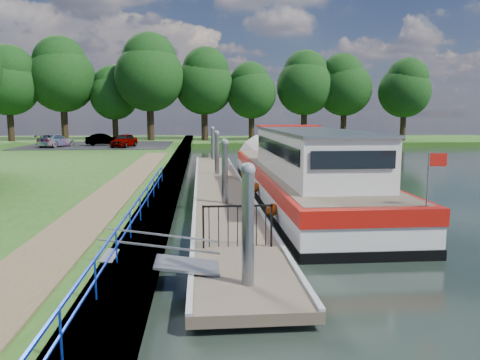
{
  "coord_description": "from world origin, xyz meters",
  "views": [
    {
      "loc": [
        -0.95,
        -9.78,
        3.91
      ],
      "look_at": [
        0.55,
        7.88,
        1.4
      ],
      "focal_mm": 35.0,
      "sensor_mm": 36.0,
      "label": 1
    }
  ],
  "objects": [
    {
      "name": "ground",
      "position": [
        0.0,
        0.0,
        0.0
      ],
      "size": [
        160.0,
        160.0,
        0.0
      ],
      "primitive_type": "plane",
      "color": "black",
      "rests_on": "ground"
    },
    {
      "name": "bank_edge",
      "position": [
        -2.55,
        15.0,
        0.39
      ],
      "size": [
        1.1,
        90.0,
        0.78
      ],
      "primitive_type": "cube",
      "color": "#473D2D",
      "rests_on": "ground"
    },
    {
      "name": "far_bank",
      "position": [
        12.0,
        52.0,
        0.3
      ],
      "size": [
        60.0,
        18.0,
        0.6
      ],
      "primitive_type": "cube",
      "color": "#254D16",
      "rests_on": "ground"
    },
    {
      "name": "footpath",
      "position": [
        -4.4,
        8.0,
        0.8
      ],
      "size": [
        1.6,
        40.0,
        0.05
      ],
      "primitive_type": "cube",
      "color": "brown",
      "rests_on": "riverbank"
    },
    {
      "name": "carpark",
      "position": [
        -11.0,
        38.0,
        0.81
      ],
      "size": [
        14.0,
        12.0,
        0.06
      ],
      "primitive_type": "cube",
      "color": "black",
      "rests_on": "riverbank"
    },
    {
      "name": "blue_fence",
      "position": [
        -2.75,
        3.0,
        1.31
      ],
      "size": [
        0.04,
        18.04,
        0.72
      ],
      "color": "#0C2DBF",
      "rests_on": "riverbank"
    },
    {
      "name": "pontoon",
      "position": [
        0.0,
        13.0,
        0.18
      ],
      "size": [
        2.5,
        30.0,
        0.56
      ],
      "color": "brown",
      "rests_on": "ground"
    },
    {
      "name": "mooring_piles",
      "position": [
        0.0,
        13.0,
        1.28
      ],
      "size": [
        0.3,
        27.3,
        3.55
      ],
      "color": "gray",
      "rests_on": "ground"
    },
    {
      "name": "gangway",
      "position": [
        -1.85,
        0.5,
        0.63
      ],
      "size": [
        2.58,
        1.0,
        0.92
      ],
      "color": "#A5A8AD",
      "rests_on": "ground"
    },
    {
      "name": "gate_panel",
      "position": [
        -0.0,
        2.2,
        1.15
      ],
      "size": [
        1.85,
        0.05,
        1.15
      ],
      "color": "black",
      "rests_on": "ground"
    },
    {
      "name": "barge",
      "position": [
        3.6,
        12.24,
        1.09
      ],
      "size": [
        4.36,
        21.15,
        4.78
      ],
      "color": "black",
      "rests_on": "ground"
    },
    {
      "name": "horizon_trees",
      "position": [
        -1.61,
        48.68,
        7.95
      ],
      "size": [
        54.38,
        10.03,
        12.87
      ],
      "color": "#332316",
      "rests_on": "ground"
    },
    {
      "name": "car_a",
      "position": [
        -8.07,
        34.7,
        1.46
      ],
      "size": [
        2.34,
        3.92,
        1.25
      ],
      "primitive_type": "imported",
      "rotation": [
        0.0,
        0.0,
        -0.25
      ],
      "color": "#999999",
      "rests_on": "carpark"
    },
    {
      "name": "car_b",
      "position": [
        -10.44,
        37.26,
        1.41
      ],
      "size": [
        3.68,
        1.96,
        1.15
      ],
      "primitive_type": "imported",
      "rotation": [
        0.0,
        0.0,
        1.79
      ],
      "color": "#999999",
      "rests_on": "carpark"
    },
    {
      "name": "car_c",
      "position": [
        -14.52,
        35.52,
        1.44
      ],
      "size": [
        2.92,
        4.46,
        1.2
      ],
      "primitive_type": "imported",
      "rotation": [
        0.0,
        0.0,
        2.81
      ],
      "color": "#999999",
      "rests_on": "carpark"
    }
  ]
}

